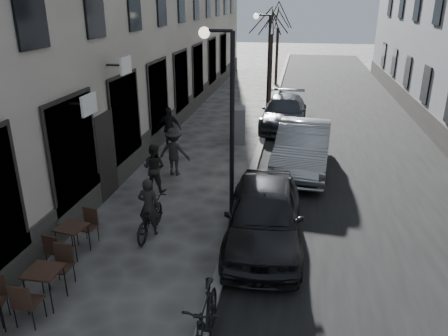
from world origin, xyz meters
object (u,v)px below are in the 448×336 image
(car_near, at_px, (264,215))
(streetlamp_far, at_px, (265,53))
(car_far, at_px, (284,112))
(moped, at_px, (206,322))
(pedestrian_mid, at_px, (174,152))
(bicycle, at_px, (150,217))
(utility_cabinet, at_px, (239,125))
(car_mid, at_px, (303,147))
(pedestrian_near, at_px, (154,168))
(tree_near, at_px, (272,20))
(bistro_set_b, at_px, (45,283))
(tree_far, at_px, (278,16))
(bistro_set_c, at_px, (73,238))
(streetlamp_near, at_px, (226,106))
(pedestrian_far, at_px, (169,128))

(car_near, bearing_deg, streetlamp_far, 92.47)
(car_far, height_order, moped, car_far)
(pedestrian_mid, bearing_deg, bicycle, 100.86)
(utility_cabinet, xyz_separation_m, car_mid, (2.70, -2.89, 0.09))
(pedestrian_near, xyz_separation_m, moped, (3.04, -6.42, -0.16))
(streetlamp_far, relative_size, tree_near, 0.89)
(car_near, xyz_separation_m, car_mid, (0.90, 5.32, 0.06))
(bistro_set_b, xyz_separation_m, bicycle, (1.10, 3.05, -0.01))
(car_near, xyz_separation_m, car_far, (0.00, 10.84, -0.06))
(bistro_set_b, bearing_deg, utility_cabinet, 79.33)
(tree_far, bearing_deg, bicycle, -94.72)
(tree_far, relative_size, pedestrian_near, 3.68)
(bistro_set_b, distance_m, car_mid, 9.76)
(tree_far, xyz_separation_m, pedestrian_mid, (-2.34, -18.16, -3.83))
(bistro_set_c, distance_m, bicycle, 1.94)
(bistro_set_b, height_order, car_near, car_near)
(pedestrian_mid, bearing_deg, moped, 113.44)
(bistro_set_b, bearing_deg, car_mid, 60.09)
(streetlamp_near, relative_size, tree_near, 0.89)
(utility_cabinet, relative_size, car_far, 0.30)
(pedestrian_far, bearing_deg, tree_far, 79.62)
(streetlamp_near, bearing_deg, pedestrian_far, 120.51)
(pedestrian_far, bearing_deg, pedestrian_mid, -67.77)
(streetlamp_near, relative_size, tree_far, 0.89)
(bistro_set_b, distance_m, car_far, 14.51)
(utility_cabinet, relative_size, car_mid, 0.29)
(utility_cabinet, height_order, bicycle, utility_cabinet)
(tree_near, distance_m, pedestrian_mid, 12.96)
(streetlamp_near, distance_m, pedestrian_near, 3.74)
(bicycle, height_order, moped, moped)
(utility_cabinet, bearing_deg, car_near, -85.26)
(streetlamp_near, xyz_separation_m, pedestrian_far, (-3.28, 5.57, -2.29))
(bistro_set_b, height_order, pedestrian_far, pedestrian_far)
(streetlamp_near, relative_size, moped, 2.51)
(pedestrian_far, height_order, car_far, pedestrian_far)
(bistro_set_c, height_order, bicycle, bicycle)
(tree_near, bearing_deg, car_far, -78.44)
(bicycle, distance_m, pedestrian_far, 7.00)
(streetlamp_far, distance_m, car_mid, 8.49)
(utility_cabinet, xyz_separation_m, pedestrian_near, (-1.89, -5.59, 0.03))
(tree_far, distance_m, pedestrian_near, 20.15)
(streetlamp_far, distance_m, tree_far, 9.12)
(bistro_set_c, relative_size, bicycle, 0.87)
(streetlamp_near, height_order, car_mid, streetlamp_near)
(pedestrian_mid, bearing_deg, streetlamp_far, -100.04)
(tree_near, bearing_deg, bistro_set_b, -98.65)
(bistro_set_c, xyz_separation_m, pedestrian_mid, (0.95, 5.38, 0.38))
(pedestrian_mid, bearing_deg, car_near, 134.18)
(tree_near, distance_m, bistro_set_c, 18.33)
(bicycle, distance_m, car_near, 2.95)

